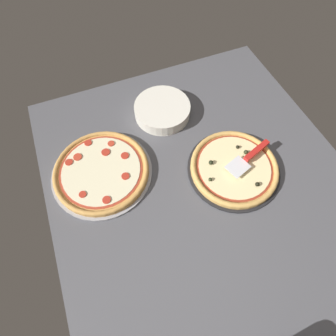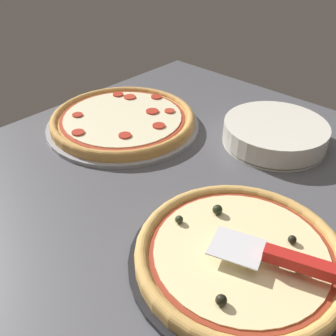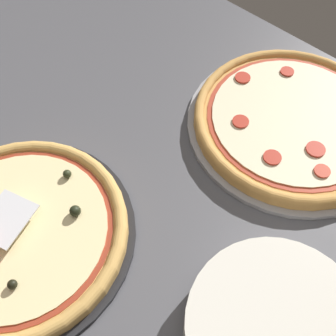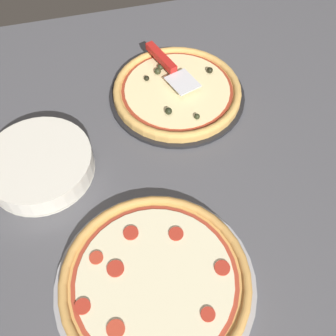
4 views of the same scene
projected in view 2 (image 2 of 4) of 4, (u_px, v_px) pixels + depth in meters
The scene contains 7 objects.
ground_plane at pixel (160, 244), 72.23cm from camera, with size 141.76×118.44×3.60cm, color #4C4C51.
pizza_pan_front at pixel (239, 261), 65.82cm from camera, with size 37.28×37.28×1.00cm, color black.
pizza_front at pixel (240, 253), 64.76cm from camera, with size 35.04×35.04×3.88cm.
pizza_pan_back at pixel (123, 125), 104.65cm from camera, with size 40.25×40.25×1.00cm, color #939399.
pizza_back at pixel (123, 119), 103.61cm from camera, with size 37.83×37.83×2.60cm.
serving_spatula at pixel (293, 261), 58.94cm from camera, with size 11.04×21.74×2.00cm.
plate_stack at pixel (275, 133), 96.30cm from camera, with size 25.18×25.18×5.60cm.
Camera 2 is at (-36.38, -36.11, 50.98)cm, focal length 42.00 mm.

